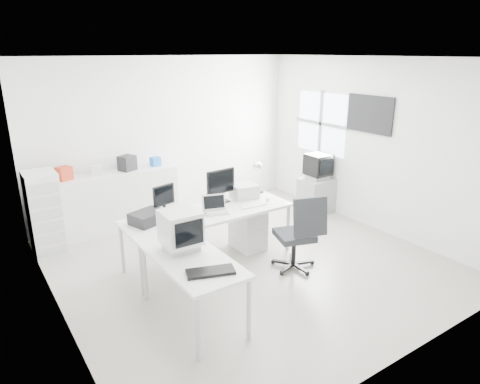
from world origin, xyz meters
TOP-DOWN VIEW (x-y plane):
  - floor at (0.00, 0.00)m, footprint 5.00×5.00m
  - ceiling at (0.00, 0.00)m, footprint 5.00×5.00m
  - back_wall at (0.00, 2.50)m, footprint 5.00×0.02m
  - left_wall at (-2.50, 0.00)m, footprint 0.02×5.00m
  - right_wall at (2.50, 0.00)m, footprint 0.02×5.00m
  - window at (2.48, 1.20)m, footprint 0.02×1.20m
  - wall_picture at (2.47, 0.10)m, footprint 0.04×0.90m
  - main_desk at (-0.43, 0.34)m, footprint 2.40×0.80m
  - side_desk at (-1.28, -0.76)m, footprint 0.70×1.40m
  - drawer_pedestal at (0.27, 0.39)m, footprint 0.40×0.50m
  - inkjet_printer at (-1.28, 0.44)m, footprint 0.50×0.44m
  - lcd_monitor_small at (-0.98, 0.59)m, footprint 0.36×0.26m
  - lcd_monitor_large at (-0.08, 0.59)m, footprint 0.48×0.22m
  - laptop at (-0.38, 0.24)m, footprint 0.37×0.38m
  - white_keyboard at (0.22, 0.19)m, footprint 0.42×0.15m
  - white_mouse at (0.52, 0.24)m, footprint 0.06×0.06m
  - laser_printer at (0.32, 0.56)m, footprint 0.41×0.37m
  - desk_lamp at (0.67, 0.64)m, footprint 0.19×0.19m
  - crt_monitor at (-1.28, -0.51)m, footprint 0.45×0.45m
  - black_keyboard at (-1.28, -1.16)m, footprint 0.52×0.34m
  - office_chair at (0.43, -0.49)m, footprint 0.78×0.78m
  - tv_cabinet at (2.22, 0.94)m, footprint 0.59×0.48m
  - crt_tv at (2.22, 0.94)m, footprint 0.50×0.48m
  - sideboard at (-1.08, 2.24)m, footprint 1.97×0.49m
  - clutter_box_a at (-1.88, 2.24)m, footprint 0.26×0.24m
  - clutter_box_b at (-1.38, 2.24)m, footprint 0.19×0.18m
  - clutter_box_c at (-0.88, 2.24)m, footprint 0.31×0.30m
  - clutter_box_d at (-0.38, 2.24)m, footprint 0.17×0.16m
  - clutter_bottle at (-2.18, 2.28)m, footprint 0.07×0.07m
  - filing_cabinet at (-2.28, 1.92)m, footprint 0.44×0.52m

SIDE VIEW (x-z plane):
  - floor at x=0.00m, z-range -0.01..0.01m
  - drawer_pedestal at x=0.27m, z-range 0.00..0.60m
  - tv_cabinet at x=2.22m, z-range 0.00..0.64m
  - main_desk at x=-0.43m, z-range 0.00..0.75m
  - side_desk at x=-1.28m, z-range 0.00..0.75m
  - sideboard at x=-1.08m, z-range 0.00..0.99m
  - office_chair at x=0.43m, z-range 0.00..1.08m
  - filing_cabinet at x=-2.28m, z-range 0.00..1.24m
  - white_keyboard at x=0.22m, z-range 0.75..0.77m
  - black_keyboard at x=-1.28m, z-range 0.75..0.78m
  - white_mouse at x=0.52m, z-range 0.75..0.81m
  - inkjet_printer at x=-1.28m, z-range 0.75..0.90m
  - laptop at x=-0.38m, z-range 0.75..0.95m
  - laser_printer at x=0.32m, z-range 0.75..0.96m
  - crt_tv at x=2.22m, z-range 0.64..1.09m
  - lcd_monitor_small at x=-0.98m, z-range 0.75..1.16m
  - desk_lamp at x=0.67m, z-range 0.75..1.22m
  - lcd_monitor_large at x=-0.08m, z-range 0.75..1.24m
  - crt_monitor at x=-1.28m, z-range 0.75..1.26m
  - clutter_box_b at x=-1.38m, z-range 0.99..1.14m
  - clutter_box_d at x=-0.38m, z-range 0.99..1.14m
  - clutter_box_a at x=-1.88m, z-range 0.99..1.19m
  - clutter_bottle at x=-2.18m, z-range 0.99..1.21m
  - clutter_box_c at x=-0.88m, z-range 0.99..1.23m
  - back_wall at x=0.00m, z-range 0.00..2.80m
  - left_wall at x=-2.50m, z-range 0.00..2.80m
  - right_wall at x=2.50m, z-range 0.00..2.80m
  - window at x=2.48m, z-range 1.05..2.15m
  - wall_picture at x=2.47m, z-range 1.60..2.20m
  - ceiling at x=0.00m, z-range 2.79..2.80m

